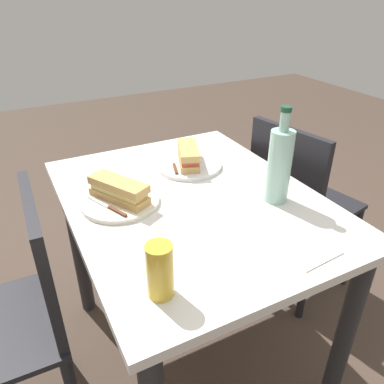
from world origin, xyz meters
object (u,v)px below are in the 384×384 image
at_px(dining_table, 192,229).
at_px(water_bottle, 279,165).
at_px(knife_near, 174,164).
at_px(knife_far, 109,207).
at_px(chair_far, 19,314).
at_px(baguette_sandwich_near, 188,155).
at_px(plate_far, 120,201).
at_px(chair_near, 295,202).
at_px(baguette_sandwich_far, 119,190).
at_px(plate_near, 188,165).
at_px(beer_glass, 160,271).

distance_m(dining_table, water_bottle, 0.38).
xyz_separation_m(knife_near, knife_far, (-0.19, 0.31, 0.00)).
relative_size(chair_far, water_bottle, 2.81).
relative_size(dining_table, baguette_sandwich_near, 5.10).
distance_m(plate_far, knife_far, 0.06).
distance_m(chair_near, plate_far, 0.86).
height_order(knife_near, plate_far, knife_near).
bearing_deg(knife_far, baguette_sandwich_near, -63.83).
xyz_separation_m(knife_near, baguette_sandwich_far, (-0.15, 0.26, 0.03)).
relative_size(baguette_sandwich_near, baguette_sandwich_far, 0.92).
height_order(baguette_sandwich_far, knife_far, baguette_sandwich_far).
height_order(plate_far, water_bottle, water_bottle).
relative_size(dining_table, water_bottle, 3.22).
relative_size(chair_far, baguette_sandwich_far, 4.11).
distance_m(chair_far, plate_near, 0.76).
relative_size(water_bottle, beer_glass, 2.28).
relative_size(knife_near, water_bottle, 0.56).
relative_size(plate_far, beer_glass, 1.85).
bearing_deg(beer_glass, plate_near, -32.19).
distance_m(chair_far, knife_far, 0.42).
relative_size(dining_table, knife_far, 5.90).
bearing_deg(plate_far, water_bottle, -114.57).
height_order(baguette_sandwich_near, beer_glass, beer_glass).
height_order(water_bottle, beer_glass, water_bottle).
bearing_deg(dining_table, chair_far, 90.19).
distance_m(baguette_sandwich_near, water_bottle, 0.39).
relative_size(chair_far, beer_glass, 6.41).
bearing_deg(knife_far, dining_table, -97.21).
height_order(chair_near, knife_far, chair_near).
relative_size(chair_far, knife_far, 5.15).
bearing_deg(baguette_sandwich_near, chair_near, -99.82).
xyz_separation_m(chair_near, knife_near, (0.10, 0.55, 0.27)).
bearing_deg(chair_far, baguette_sandwich_near, -72.60).
distance_m(dining_table, knife_near, 0.27).
bearing_deg(chair_far, plate_near, -72.60).
xyz_separation_m(chair_far, chair_near, (0.13, -1.18, 0.00)).
relative_size(plate_near, baguette_sandwich_near, 1.29).
xyz_separation_m(plate_far, beer_glass, (-0.43, 0.04, 0.06)).
distance_m(chair_far, baguette_sandwich_near, 0.78).
bearing_deg(baguette_sandwich_far, dining_table, -107.83).
bearing_deg(knife_near, chair_near, -99.85).
xyz_separation_m(dining_table, chair_far, (-0.00, 0.59, -0.12)).
bearing_deg(plate_far, dining_table, -107.83).
height_order(chair_near, plate_near, chair_near).
bearing_deg(water_bottle, dining_table, 59.64).
relative_size(baguette_sandwich_far, beer_glass, 1.56).
bearing_deg(water_bottle, knife_near, 28.77).
bearing_deg(beer_glass, dining_table, -36.51).
bearing_deg(knife_far, plate_near, -63.83).
distance_m(plate_near, baguette_sandwich_far, 0.35).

